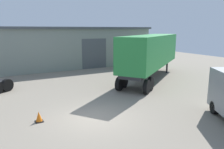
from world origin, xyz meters
TOP-DOWN VIEW (x-y plane):
  - ground_plane at (0.00, 0.00)m, footprint 60.00×60.00m
  - warehouse_building at (0.00, 17.24)m, footprint 29.64×7.00m
  - container_trailer_green at (8.72, 6.04)m, footprint 11.01×8.95m
  - traffic_cone at (-2.65, 0.93)m, footprint 0.40×0.40m

SIDE VIEW (x-z plane):
  - ground_plane at x=0.00m, z-range 0.00..0.00m
  - traffic_cone at x=-2.65m, z-range -0.02..0.53m
  - warehouse_building at x=0.00m, z-range 0.01..4.99m
  - container_trailer_green at x=8.72m, z-range 0.55..4.73m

